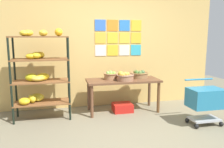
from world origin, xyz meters
TOP-DOWN VIEW (x-y plane):
  - ground at (0.00, 0.00)m, footprint 9.72×9.72m
  - back_wall_with_art at (0.00, 1.89)m, footprint 5.09×0.07m
  - banana_shelf_unit at (-1.32, 1.31)m, footprint 1.02×0.53m
  - display_table at (0.31, 1.36)m, footprint 1.47×0.60m
  - fruit_basket_back_left at (0.07, 1.44)m, footprint 0.29×0.29m
  - fruit_basket_centre at (0.68, 1.47)m, footprint 0.39×0.39m
  - fruit_basket_left at (0.31, 1.24)m, footprint 0.35×0.35m
  - produce_crate_under_table at (0.29, 1.35)m, footprint 0.39×0.32m
  - shopping_cart at (1.51, 0.36)m, footprint 0.58×0.44m

SIDE VIEW (x-z plane):
  - ground at x=0.00m, z-range 0.00..0.00m
  - produce_crate_under_table at x=0.29m, z-range 0.00..0.17m
  - shopping_cart at x=1.51m, z-range 0.06..0.84m
  - display_table at x=0.31m, z-range 0.25..0.92m
  - fruit_basket_centre at x=0.68m, z-range 0.66..0.83m
  - fruit_basket_left at x=0.31m, z-range 0.66..0.84m
  - fruit_basket_back_left at x=0.07m, z-range 0.66..0.84m
  - banana_shelf_unit at x=-1.32m, z-range 0.10..1.78m
  - back_wall_with_art at x=0.00m, z-range 0.00..2.84m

